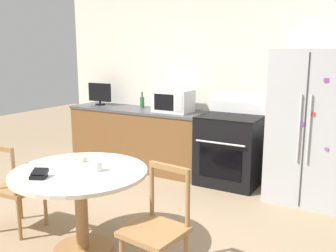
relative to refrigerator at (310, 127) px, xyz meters
name	(u,v)px	position (x,y,z in m)	size (l,w,h in m)	color
back_wall	(217,83)	(-1.35, 0.43, 0.41)	(5.20, 0.10, 2.60)	silver
kitchen_counter	(138,138)	(-2.48, 0.07, -0.44)	(2.17, 0.64, 0.90)	brown
refrigerator	(310,127)	(0.00, 0.00, 0.00)	(0.87, 0.75, 1.77)	#B2B5BA
oven_range	(230,149)	(-0.99, 0.04, -0.42)	(0.79, 0.68, 1.08)	black
microwave	(173,101)	(-1.86, 0.06, 0.17)	(0.53, 0.37, 0.32)	white
countertop_tv	(100,93)	(-3.23, 0.10, 0.20)	(0.42, 0.16, 0.35)	black
counter_bottle	(142,102)	(-2.47, 0.18, 0.10)	(0.07, 0.07, 0.24)	#2D6B38
dining_table	(80,187)	(-1.50, -2.24, -0.29)	(1.17, 1.17, 0.75)	beige
dining_chair_right	(157,230)	(-0.67, -2.32, -0.45)	(0.47, 0.47, 0.90)	#9E7042
dining_chair_left	(16,188)	(-2.32, -2.27, -0.45)	(0.46, 0.46, 0.90)	#9E7042
candle_glass	(97,167)	(-1.35, -2.18, -0.11)	(0.08, 0.08, 0.08)	silver
folded_napkin	(79,157)	(-1.71, -2.02, -0.12)	(0.20, 0.11, 0.05)	silver
wallet	(39,175)	(-1.64, -2.55, -0.11)	(0.16, 0.17, 0.07)	black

